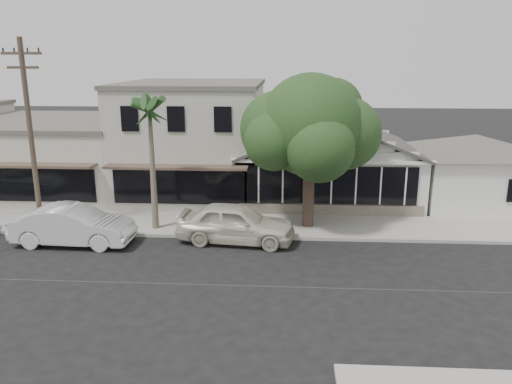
# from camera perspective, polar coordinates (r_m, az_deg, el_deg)

# --- Properties ---
(ground) EXTENTS (140.00, 140.00, 0.00)m
(ground) POSITION_cam_1_polar(r_m,az_deg,el_deg) (18.75, -4.98, -10.55)
(ground) COLOR black
(ground) RESTS_ON ground
(sidewalk_north) EXTENTS (90.00, 3.50, 0.15)m
(sidewalk_north) POSITION_cam_1_polar(r_m,az_deg,el_deg) (26.98, -19.92, -3.18)
(sidewalk_north) COLOR #9E9991
(sidewalk_north) RESTS_ON ground
(corner_shop) EXTENTS (10.40, 8.60, 5.10)m
(corner_shop) POSITION_cam_1_polar(r_m,az_deg,el_deg) (29.80, 8.02, 4.29)
(corner_shop) COLOR white
(corner_shop) RESTS_ON ground
(side_cottage) EXTENTS (6.00, 6.00, 3.00)m
(side_cottage) POSITION_cam_1_polar(r_m,az_deg,el_deg) (30.85, 23.44, 1.44)
(side_cottage) COLOR white
(side_cottage) RESTS_ON ground
(row_building_near) EXTENTS (8.00, 10.00, 6.50)m
(row_building_near) POSITION_cam_1_polar(r_m,az_deg,el_deg) (31.12, -7.01, 5.96)
(row_building_near) COLOR beige
(row_building_near) RESTS_ON ground
(row_building_midnear) EXTENTS (10.00, 10.00, 4.20)m
(row_building_midnear) POSITION_cam_1_polar(r_m,az_deg,el_deg) (34.10, -22.03, 3.80)
(row_building_midnear) COLOR beige
(row_building_midnear) RESTS_ON ground
(utility_pole) EXTENTS (1.80, 0.24, 9.00)m
(utility_pole) POSITION_cam_1_polar(r_m,az_deg,el_deg) (25.03, -24.37, 6.13)
(utility_pole) COLOR brown
(utility_pole) RESTS_ON ground
(car_0) EXTENTS (5.51, 2.73, 1.81)m
(car_0) POSITION_cam_1_polar(r_m,az_deg,el_deg) (22.55, -2.30, -3.56)
(car_0) COLOR beige
(car_0) RESTS_ON ground
(car_1) EXTENTS (5.39, 2.02, 1.76)m
(car_1) POSITION_cam_1_polar(r_m,az_deg,el_deg) (23.72, -20.18, -3.62)
(car_1) COLOR silver
(car_1) RESTS_ON ground
(shade_tree) EXTENTS (6.75, 6.10, 7.49)m
(shade_tree) POSITION_cam_1_polar(r_m,az_deg,el_deg) (23.81, 6.06, 7.33)
(shade_tree) COLOR #4C392E
(shade_tree) RESTS_ON ground
(palm_east) EXTENTS (2.64, 2.64, 6.84)m
(palm_east) POSITION_cam_1_polar(r_m,az_deg,el_deg) (23.51, -12.09, 9.22)
(palm_east) COLOR #726651
(palm_east) RESTS_ON ground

